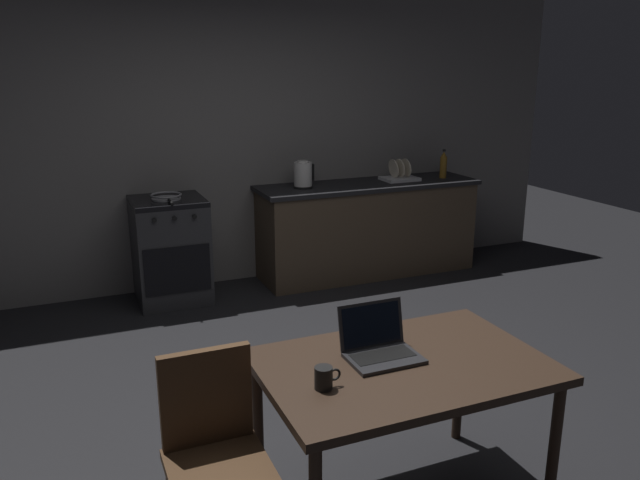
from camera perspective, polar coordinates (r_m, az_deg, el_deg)
The scene contains 12 objects.
ground_plane at distance 3.93m, azimuth 1.75°, elevation -14.82°, with size 12.00×12.00×0.00m, color black.
back_wall at distance 5.93m, azimuth -5.91°, elevation 9.13°, with size 6.40×0.10×2.66m, color slate.
kitchen_counter at distance 6.15m, azimuth 4.29°, elevation 1.08°, with size 2.16×0.64×0.90m.
stove_oven at distance 5.57m, azimuth -13.38°, elevation -0.89°, with size 0.60×0.62×0.90m.
dining_table at distance 2.88m, azimuth 7.53°, elevation -12.19°, with size 1.26×0.83×0.73m.
chair at distance 2.71m, azimuth -9.59°, elevation -17.86°, with size 0.40×0.40×0.88m.
laptop at distance 2.86m, azimuth 5.44°, elevation -9.63°, with size 0.32×0.27×0.22m.
electric_kettle at distance 5.76m, azimuth -1.54°, elevation 5.92°, with size 0.19×0.17×0.25m.
bottle at distance 6.39m, azimuth 11.11°, elevation 6.72°, with size 0.07×0.07×0.28m.
frying_pan at distance 5.43m, azimuth -13.75°, elevation 3.85°, with size 0.26×0.43×0.05m.
coffee_mug at distance 2.59m, azimuth 0.37°, elevation -12.36°, with size 0.11×0.07×0.09m.
dish_rack at distance 6.21m, azimuth 7.23°, elevation 5.82°, with size 0.34×0.26×0.21m.
Camera 1 is at (-1.42, -3.08, 1.99)m, focal length 35.34 mm.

